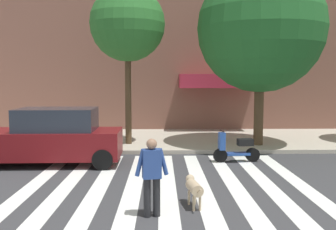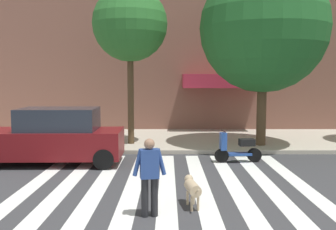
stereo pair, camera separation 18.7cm
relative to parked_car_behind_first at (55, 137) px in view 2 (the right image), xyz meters
The scene contains 9 objects.
ground_plane 4.94m from the parked_car_behind_first, 61.63° to the right, with size 160.00×160.00×0.00m, color #353538.
sidewalk_far 5.21m from the parked_car_behind_first, 63.34° to the left, with size 80.00×6.00×0.15m, color #B2A895.
crosswalk_stripes 5.76m from the parked_car_behind_first, 48.64° to the right, with size 7.65×11.14×0.01m.
parked_car_behind_first is the anchor object (origin of this frame).
parked_scooter 6.21m from the parked_car_behind_first, ahead, with size 1.63×0.51×1.11m.
street_tree_nearest 5.66m from the parked_car_behind_first, 54.49° to the left, with size 3.07×3.07×6.48m.
street_tree_middle 8.99m from the parked_car_behind_first, 20.00° to the left, with size 5.11×5.11×7.27m.
pedestrian_dog_walker 5.89m from the parked_car_behind_first, 54.75° to the right, with size 0.71×0.30×1.64m.
dog_on_leash 6.07m from the parked_car_behind_first, 44.39° to the right, with size 0.36×1.01×0.65m.
Camera 2 is at (1.48, -2.16, 2.85)m, focal length 39.69 mm.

